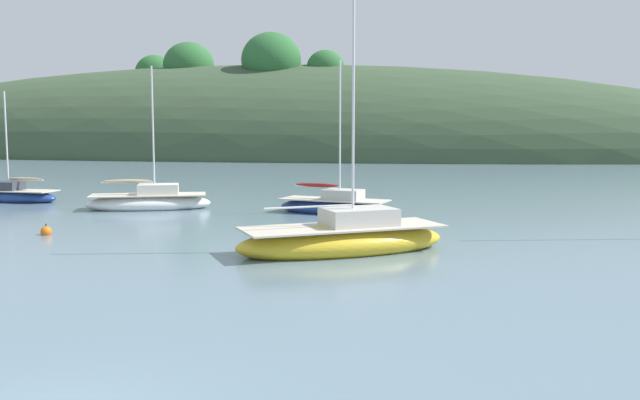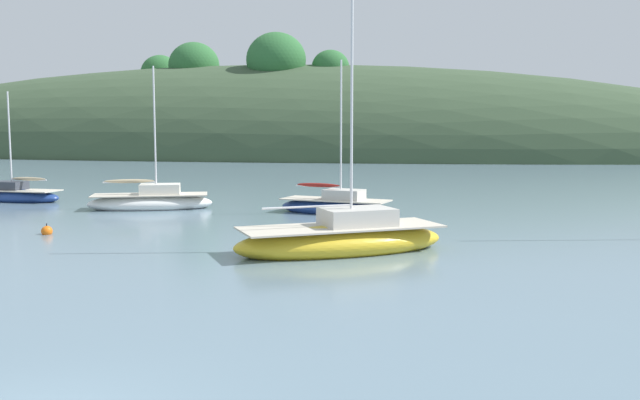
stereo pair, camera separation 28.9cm
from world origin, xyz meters
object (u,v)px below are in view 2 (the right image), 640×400
sailboat_teal_outer (342,239)px  sailboat_blue_center (16,195)px  sailboat_red_portside (151,201)px  mooring_buoy_channel (47,231)px  sailboat_black_sloop (336,206)px

sailboat_teal_outer → sailboat_blue_center: size_ratio=1.61×
sailboat_red_portside → sailboat_blue_center: bearing=169.1°
sailboat_teal_outer → sailboat_blue_center: sailboat_teal_outer is taller
mooring_buoy_channel → sailboat_teal_outer: bearing=-6.5°
sailboat_black_sloop → sailboat_teal_outer: size_ratio=0.74×
mooring_buoy_channel → sailboat_red_portside: bearing=88.4°
sailboat_teal_outer → sailboat_black_sloop: bearing=101.9°
sailboat_black_sloop → sailboat_blue_center: sailboat_black_sloop is taller
sailboat_black_sloop → sailboat_teal_outer: bearing=-78.1°
sailboat_teal_outer → mooring_buoy_channel: (-12.20, 1.39, -0.32)m
sailboat_red_portside → sailboat_blue_center: 9.46m
sailboat_red_portside → mooring_buoy_channel: sailboat_red_portside is taller
sailboat_black_sloop → sailboat_red_portside: (-9.79, -0.18, 0.02)m
sailboat_teal_outer → mooring_buoy_channel: sailboat_teal_outer is taller
sailboat_blue_center → mooring_buoy_channel: 13.91m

